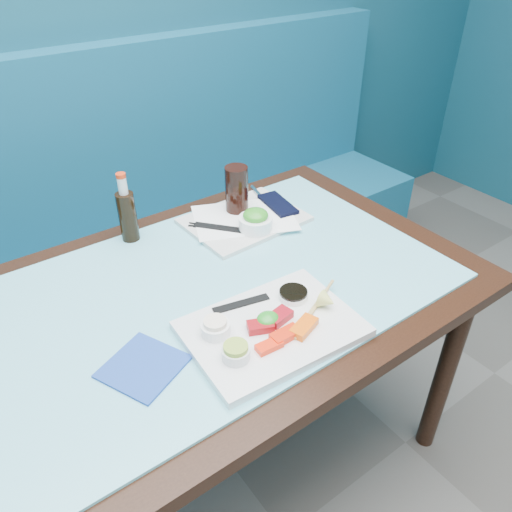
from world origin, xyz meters
TOP-DOWN VIEW (x-y plane):
  - booth_bench at (0.00, 2.29)m, footprint 3.00×0.56m
  - dining_table at (0.00, 1.45)m, footprint 1.40×0.90m
  - glass_top at (0.00, 1.45)m, footprint 1.22×0.76m
  - sashimi_plate at (0.02, 1.22)m, footprint 0.41×0.31m
  - salmon_left at (-0.03, 1.17)m, footprint 0.06×0.03m
  - salmon_mid at (0.02, 1.17)m, footprint 0.07×0.03m
  - salmon_right at (0.07, 1.17)m, footprint 0.08×0.06m
  - tuna_left at (-0.01, 1.23)m, footprint 0.07×0.06m
  - tuna_right at (0.04, 1.23)m, footprint 0.07×0.05m
  - seaweed_garnish at (0.01, 1.23)m, footprint 0.07×0.06m
  - ramekin_wasabi at (-0.11, 1.19)m, footprint 0.08×0.08m
  - wasabi_fill at (-0.11, 1.19)m, footprint 0.06×0.06m
  - ramekin_ginger at (-0.10, 1.28)m, footprint 0.07×0.07m
  - ginger_fill at (-0.10, 1.28)m, footprint 0.06×0.06m
  - soy_dish at (0.12, 1.27)m, footprint 0.09×0.09m
  - soy_fill at (0.12, 1.27)m, footprint 0.07×0.07m
  - lemon_wedge at (0.16, 1.19)m, footprint 0.05×0.05m
  - chopstick_sleeve at (0.00, 1.33)m, footprint 0.15×0.05m
  - wooden_chopstick_a at (0.13, 1.21)m, footprint 0.19×0.09m
  - wooden_chopstick_b at (0.14, 1.21)m, footprint 0.22×0.11m
  - serving_tray at (0.25, 1.67)m, footprint 0.37×0.28m
  - paper_placemat at (0.25, 1.67)m, footprint 0.38×0.33m
  - seaweed_bowl at (0.24, 1.60)m, footprint 0.11×0.11m
  - seaweed_salad at (0.24, 1.60)m, footprint 0.08×0.08m
  - cola_glass at (0.26, 1.73)m, footprint 0.10×0.10m
  - navy_pouch at (0.39, 1.67)m, footprint 0.09×0.17m
  - fork at (0.38, 1.78)m, footprint 0.03×0.10m
  - black_chopstick_a at (0.15, 1.66)m, footprint 0.12×0.17m
  - black_chopstick_b at (0.16, 1.66)m, footprint 0.16×0.14m
  - tray_sleeve at (0.16, 1.66)m, footprint 0.13×0.15m
  - cola_bottle_body at (-0.08, 1.79)m, footprint 0.07×0.07m
  - cola_bottle_neck at (-0.08, 1.79)m, footprint 0.03×0.03m
  - cola_bottle_cap at (-0.08, 1.79)m, footprint 0.03×0.03m
  - blue_napkin at (-0.28, 1.30)m, footprint 0.20×0.20m

SIDE VIEW (x-z plane):
  - booth_bench at x=0.00m, z-range -0.21..0.96m
  - dining_table at x=0.00m, z-range 0.29..1.04m
  - glass_top at x=0.00m, z-range 0.75..0.76m
  - blue_napkin at x=-0.28m, z-range 0.76..0.76m
  - serving_tray at x=0.25m, z-range 0.76..0.77m
  - sashimi_plate at x=0.02m, z-range 0.76..0.78m
  - paper_placemat at x=0.25m, z-range 0.77..0.77m
  - tray_sleeve at x=0.16m, z-range 0.77..0.78m
  - black_chopstick_a at x=0.15m, z-range 0.77..0.78m
  - black_chopstick_b at x=0.16m, z-range 0.77..0.78m
  - fork at x=0.38m, z-range 0.77..0.78m
  - navy_pouch at x=0.39m, z-range 0.77..0.78m
  - chopstick_sleeve at x=0.00m, z-range 0.78..0.78m
  - wooden_chopstick_a at x=0.13m, z-range 0.78..0.79m
  - wooden_chopstick_b at x=0.14m, z-range 0.78..0.79m
  - soy_dish at x=0.12m, z-range 0.78..0.79m
  - salmon_left at x=-0.03m, z-range 0.78..0.79m
  - salmon_mid at x=0.02m, z-range 0.78..0.80m
  - salmon_right at x=0.07m, z-range 0.78..0.80m
  - tuna_left at x=-0.01m, z-range 0.78..0.80m
  - tuna_right at x=0.04m, z-range 0.78..0.80m
  - ramekin_wasabi at x=-0.11m, z-range 0.78..0.80m
  - seaweed_bowl at x=0.24m, z-range 0.77..0.81m
  - ramekin_ginger at x=-0.10m, z-range 0.78..0.81m
  - seaweed_garnish at x=0.01m, z-range 0.78..0.81m
  - soy_fill at x=0.12m, z-range 0.79..0.80m
  - lemon_wedge at x=0.16m, z-range 0.78..0.82m
  - wasabi_fill at x=-0.11m, z-range 0.80..0.82m
  - ginger_fill at x=-0.10m, z-range 0.81..0.82m
  - seaweed_salad at x=0.24m, z-range 0.80..0.84m
  - cola_bottle_body at x=-0.08m, z-range 0.76..0.91m
  - cola_glass at x=0.26m, z-range 0.77..0.92m
  - cola_bottle_neck at x=-0.08m, z-range 0.91..0.96m
  - cola_bottle_cap at x=-0.08m, z-range 0.96..0.97m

